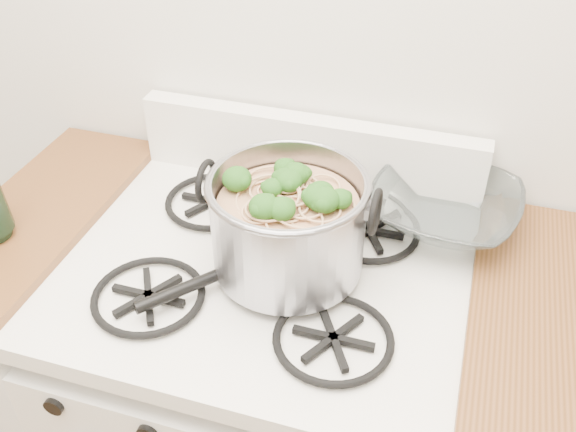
% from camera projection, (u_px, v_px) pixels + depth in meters
% --- Properties ---
extents(gas_range, '(0.76, 0.66, 0.92)m').
position_uv_depth(gas_range, '(269.00, 414.00, 1.50)').
color(gas_range, white).
rests_on(gas_range, ground).
extents(counter_left, '(0.25, 0.65, 0.92)m').
position_uv_depth(counter_left, '(79.00, 357.00, 1.61)').
color(counter_left, silver).
rests_on(counter_left, ground).
extents(stock_pot, '(0.32, 0.29, 0.19)m').
position_uv_depth(stock_pot, '(288.00, 225.00, 1.14)').
color(stock_pot, '#9999A1').
rests_on(stock_pot, gas_range).
extents(spatula, '(0.42, 0.42, 0.02)m').
position_uv_depth(spatula, '(264.00, 255.00, 1.20)').
color(spatula, black).
rests_on(spatula, gas_range).
extents(glass_bowl, '(0.14, 0.14, 0.03)m').
position_uv_depth(glass_bowl, '(443.00, 216.00, 1.29)').
color(glass_bowl, white).
rests_on(glass_bowl, gas_range).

